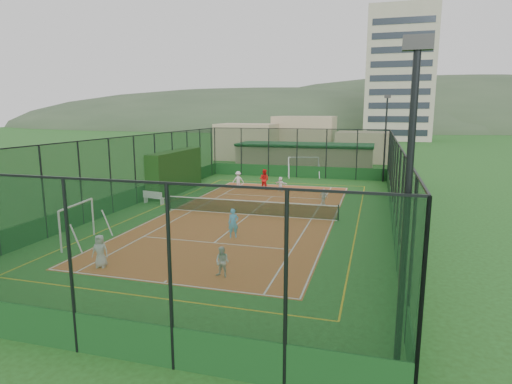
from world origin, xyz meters
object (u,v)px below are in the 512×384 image
floodlight_se (405,231)px  child_far_right (324,197)px  child_near_mid (233,223)px  futsal_goal_near (78,224)px  apartment_tower (399,75)px  child_near_right (222,262)px  child_far_left (238,180)px  clubhouse (305,157)px  floodlight_ne (385,139)px  coach (264,179)px  child_near_left (100,251)px  child_far_back (281,184)px  futsal_goal_far (303,167)px  white_bench (154,197)px

floodlight_se → child_far_right: (-4.26, 20.92, -3.51)m
floodlight_se → child_near_mid: (-7.96, 11.47, -3.33)m
futsal_goal_near → child_far_right: (11.07, 12.64, -0.41)m
apartment_tower → child_near_right: size_ratio=23.43×
child_far_left → child_near_right: bearing=84.0°
child_far_left → child_near_mid: bearing=84.8°
futsal_goal_near → child_near_right: bearing=-112.3°
clubhouse → child_far_right: size_ratio=12.62×
clubhouse → child_far_left: 13.47m
apartment_tower → child_far_left: apartment_tower is taller
floodlight_se → floodlight_ne: same height
coach → child_far_right: bearing=153.5°
coach → child_near_left: bearing=97.7°
floodlight_se → child_far_back: floodlight_se is taller
child_near_left → child_far_back: (3.61, 19.84, -0.10)m
child_near_mid → child_far_left: size_ratio=1.02×
apartment_tower → child_near_left: (-15.48, -93.02, -14.26)m
futsal_goal_far → child_near_right: futsal_goal_far is taller
child_near_mid → child_far_left: (-4.40, 14.22, -0.02)m
floodlight_se → futsal_goal_near: size_ratio=2.61×
child_far_back → child_near_mid: bearing=111.1°
futsal_goal_near → futsal_goal_far: bearing=-23.6°
futsal_goal_far → child_far_right: futsal_goal_far is taller
child_near_right → child_far_back: child_near_right is taller
apartment_tower → floodlight_ne: bearing=-93.0°
futsal_goal_near → child_near_mid: bearing=-74.2°
child_far_left → white_bench: bearing=39.9°
floodlight_ne → child_far_right: bearing=-109.1°
futsal_goal_near → floodlight_se: bearing=-125.9°
floodlight_ne → child_near_right: floodlight_ne is taller
futsal_goal_far → child_far_right: bearing=-89.3°
child_far_right → coach: size_ratio=0.67×
futsal_goal_near → child_far_left: bearing=-17.3°
apartment_tower → futsal_goal_near: bearing=-101.7°
clubhouse → child_near_right: 32.70m
child_far_right → coach: coach is taller
child_far_right → coach: 7.51m
child_far_right → child_near_left: bearing=90.6°
white_bench → child_far_right: size_ratio=1.45×
child_far_right → floodlight_ne: bearing=-81.5°
clubhouse → child_far_back: bearing=-89.4°
white_bench → child_near_right: child_near_right is taller
floodlight_se → child_near_left: floodlight_se is taller
floodlight_ne → child_far_right: (-4.26, -12.28, -3.51)m
floodlight_se → futsal_goal_near: bearing=151.6°
futsal_goal_near → child_far_back: bearing=-29.4°
child_near_right → child_far_right: (2.31, 14.94, -0.04)m
futsal_goal_far → floodlight_ne: bearing=-20.8°
clubhouse → futsal_goal_near: 31.07m
clubhouse → child_near_mid: (0.64, -27.13, -0.78)m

